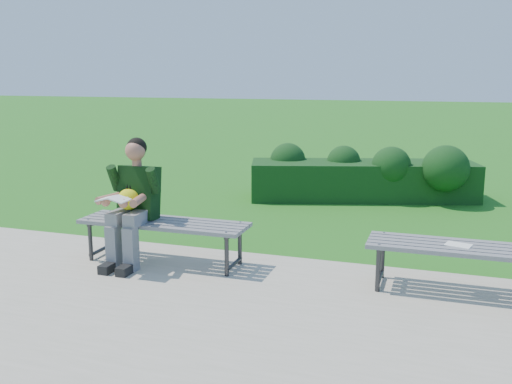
# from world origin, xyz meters

# --- Properties ---
(ground) EXTENTS (80.00, 80.00, 0.00)m
(ground) POSITION_xyz_m (0.00, 0.00, 0.00)
(ground) COLOR #367B1B
(ground) RESTS_ON ground
(walkway) EXTENTS (30.00, 3.50, 0.02)m
(walkway) POSITION_xyz_m (0.00, -1.75, 0.01)
(walkway) COLOR #A7A28A
(walkway) RESTS_ON ground
(hedge) EXTENTS (3.68, 1.86, 0.93)m
(hedge) POSITION_xyz_m (0.48, 3.34, 0.39)
(hedge) COLOR #0D3B0F
(hedge) RESTS_ON ground
(bench_left) EXTENTS (1.80, 0.50, 0.46)m
(bench_left) POSITION_xyz_m (-1.14, -0.60, 0.42)
(bench_left) COLOR gray
(bench_left) RESTS_ON walkway
(bench_right) EXTENTS (1.80, 0.50, 0.46)m
(bench_right) POSITION_xyz_m (1.88, -0.54, 0.42)
(bench_right) COLOR gray
(bench_right) RESTS_ON walkway
(seated_boy) EXTENTS (0.56, 0.76, 1.31)m
(seated_boy) POSITION_xyz_m (-1.44, -0.69, 0.71)
(seated_boy) COLOR gray
(seated_boy) RESTS_ON walkway
(paper_sheet) EXTENTS (0.25, 0.21, 0.01)m
(paper_sheet) POSITION_xyz_m (1.78, -0.54, 0.47)
(paper_sheet) COLOR white
(paper_sheet) RESTS_ON bench_right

